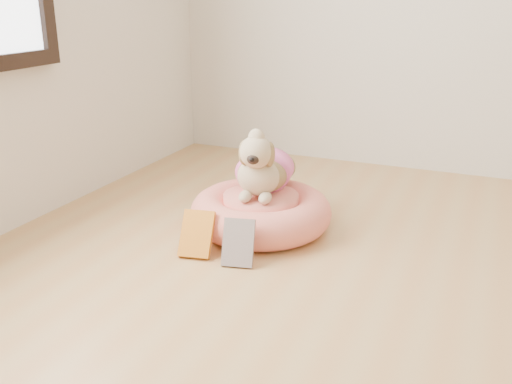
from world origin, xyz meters
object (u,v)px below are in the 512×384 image
at_px(dog, 263,157).
at_px(book_white, 238,243).
at_px(pet_bed, 261,212).
at_px(book_yellow, 197,234).

height_order(dog, book_white, dog).
distance_m(pet_bed, book_yellow, 0.34).
relative_size(pet_bed, dog, 1.45).
bearing_deg(dog, pet_bed, -88.77).
distance_m(dog, book_white, 0.43).
relative_size(pet_bed, book_white, 3.35).
distance_m(pet_bed, book_white, 0.33).
distance_m(book_yellow, book_white, 0.18).
height_order(dog, book_yellow, dog).
xyz_separation_m(pet_bed, book_white, (0.05, -0.33, 0.01)).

